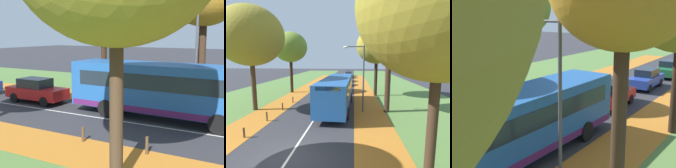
# 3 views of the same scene
# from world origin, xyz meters

# --- Properties ---
(leaf_litter_left) EXTENTS (2.80, 60.00, 0.00)m
(leaf_litter_left) POSITION_xyz_m (-4.60, 14.00, 0.01)
(leaf_litter_left) COLOR #B26B23
(leaf_litter_left) RESTS_ON grass_verge_left
(grass_verge_right) EXTENTS (12.00, 90.00, 0.01)m
(grass_verge_right) POSITION_xyz_m (9.20, 20.00, 0.00)
(grass_verge_right) COLOR #517538
(grass_verge_right) RESTS_ON ground
(leaf_litter_right) EXTENTS (2.80, 60.00, 0.00)m
(leaf_litter_right) POSITION_xyz_m (4.60, 14.00, 0.01)
(leaf_litter_right) COLOR #B26B23
(leaf_litter_right) RESTS_ON grass_verge_right
(road_centre_line) EXTENTS (0.12, 80.00, 0.01)m
(road_centre_line) POSITION_xyz_m (0.00, 20.00, 0.00)
(road_centre_line) COLOR silver
(road_centre_line) RESTS_ON ground
(tree_right_mid) EXTENTS (5.15, 5.15, 8.85)m
(tree_right_mid) POSITION_xyz_m (6.01, 15.40, 6.51)
(tree_right_mid) COLOR black
(tree_right_mid) RESTS_ON ground
(bollard_fourth) EXTENTS (0.12, 0.12, 0.71)m
(bollard_fourth) POSITION_xyz_m (-3.56, 7.82, 0.35)
(bollard_fourth) COLOR #4C3823
(bollard_fourth) RESTS_ON ground
(bollard_fifth) EXTENTS (0.12, 0.12, 0.65)m
(bollard_fifth) POSITION_xyz_m (-3.59, 10.76, 0.33)
(bollard_fifth) COLOR #4C3823
(bollard_fifth) RESTS_ON ground
(streetlamp_right) EXTENTS (1.89, 0.28, 6.00)m
(streetlamp_right) POSITION_xyz_m (3.67, 7.99, 3.74)
(streetlamp_right) COLOR #47474C
(streetlamp_right) RESTS_ON ground
(bus) EXTENTS (2.88, 10.47, 2.98)m
(bus) POSITION_xyz_m (1.53, 9.05, 1.70)
(bus) COLOR #1E5199
(bus) RESTS_ON ground
(car_red_lead) EXTENTS (1.80, 4.21, 1.62)m
(car_red_lead) POSITION_xyz_m (1.30, 17.88, 0.81)
(car_red_lead) COLOR #B21919
(car_red_lead) RESTS_ON ground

